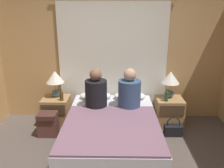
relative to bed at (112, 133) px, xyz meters
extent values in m
cube|color=tan|center=(0.00, 1.13, 1.02)|extent=(4.31, 0.06, 2.50)
cube|color=white|center=(0.00, 1.07, 0.86)|extent=(1.99, 0.02, 2.18)
cube|color=olive|center=(0.00, 0.00, -0.09)|extent=(1.42, 2.03, 0.29)
cube|color=silver|center=(0.00, 0.00, 0.15)|extent=(1.38, 1.99, 0.18)
cube|color=#A87F51|center=(-1.03, 0.75, 0.02)|extent=(0.48, 0.44, 0.51)
cube|color=#4C3823|center=(-1.03, 0.52, 0.14)|extent=(0.42, 0.02, 0.18)
cube|color=#A87F51|center=(1.03, 0.75, 0.02)|extent=(0.48, 0.44, 0.51)
cube|color=#4C3823|center=(1.03, 0.52, 0.14)|extent=(0.42, 0.02, 0.18)
ellipsoid|color=slate|center=(-1.03, 0.82, 0.34)|extent=(0.17, 0.17, 0.13)
cylinder|color=#B2A893|center=(-1.03, 0.82, 0.48)|extent=(0.02, 0.02, 0.14)
cone|color=white|center=(-1.03, 0.82, 0.65)|extent=(0.32, 0.32, 0.21)
ellipsoid|color=slate|center=(1.03, 0.82, 0.34)|extent=(0.17, 0.17, 0.13)
cylinder|color=#B2A893|center=(1.03, 0.82, 0.48)|extent=(0.02, 0.02, 0.14)
cone|color=white|center=(1.03, 0.82, 0.65)|extent=(0.32, 0.32, 0.21)
ellipsoid|color=white|center=(-0.31, 0.81, 0.30)|extent=(0.57, 0.32, 0.12)
ellipsoid|color=white|center=(0.31, 0.81, 0.30)|extent=(0.57, 0.32, 0.12)
cube|color=slate|center=(0.00, -0.29, 0.26)|extent=(1.36, 1.39, 0.03)
cylinder|color=black|center=(-0.27, 0.44, 0.47)|extent=(0.36, 0.36, 0.46)
sphere|color=#846047|center=(-0.27, 0.44, 0.80)|extent=(0.20, 0.20, 0.20)
cylinder|color=#38517A|center=(0.29, 0.44, 0.47)|extent=(0.37, 0.37, 0.46)
sphere|color=tan|center=(0.29, 0.44, 0.81)|extent=(0.20, 0.20, 0.20)
cylinder|color=#513819|center=(-0.89, 0.64, 0.35)|extent=(0.07, 0.07, 0.15)
cylinder|color=#513819|center=(-0.89, 0.64, 0.45)|extent=(0.02, 0.02, 0.06)
cylinder|color=#2D4C28|center=(0.94, 0.64, 0.36)|extent=(0.07, 0.07, 0.17)
cylinder|color=#2D4C28|center=(0.94, 0.64, 0.47)|extent=(0.02, 0.02, 0.06)
cube|color=brown|center=(-1.08, 0.33, -0.03)|extent=(0.32, 0.23, 0.41)
cube|color=#452824|center=(-1.08, 0.30, 0.13)|extent=(0.29, 0.24, 0.08)
cube|color=black|center=(1.03, 0.36, -0.14)|extent=(0.30, 0.16, 0.18)
torus|color=black|center=(1.03, 0.36, -0.01)|extent=(0.22, 0.02, 0.22)
camera|label=1|loc=(0.06, -3.23, 1.84)|focal=38.00mm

